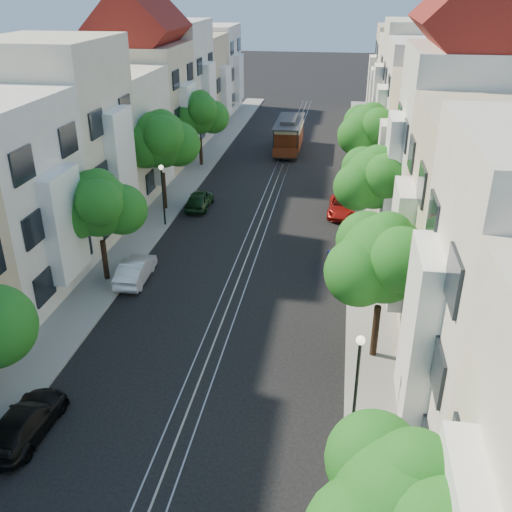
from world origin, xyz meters
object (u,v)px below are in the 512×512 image
at_px(tree_w_d, 200,114).
at_px(cable_car, 289,133).
at_px(tree_w_b, 99,206).
at_px(parked_car_e_far, 342,207).
at_px(tree_e_a, 409,511).
at_px(lamp_west, 162,186).
at_px(tree_e_d, 371,131).
at_px(parked_car_e_mid, 341,268).
at_px(tree_e_c, 375,180).
at_px(parked_car_w_far, 200,199).
at_px(tree_e_b, 384,261).
at_px(lamp_east, 358,371).
at_px(parked_car_w_near, 25,422).
at_px(parked_car_w_mid, 135,270).
at_px(tree_w_c, 161,141).

height_order(tree_w_d, cable_car, tree_w_d).
xyz_separation_m(tree_w_b, parked_car_e_far, (12.65, 11.98, -3.82)).
xyz_separation_m(tree_e_a, lamp_west, (-13.56, 25.02, -1.55)).
distance_m(tree_e_d, parked_car_e_mid, 15.40).
xyz_separation_m(tree_e_c, tree_e_d, (0.00, 11.00, 0.27)).
relative_size(tree_e_c, lamp_west, 1.57).
bearing_deg(parked_car_w_far, lamp_west, 67.56).
bearing_deg(tree_e_b, lamp_east, -100.93).
relative_size(tree_e_c, tree_e_d, 0.95).
distance_m(tree_e_a, tree_e_b, 12.00).
xyz_separation_m(tree_e_c, parked_car_w_near, (-12.75, -17.84, -4.00)).
relative_size(parked_car_e_mid, parked_car_w_mid, 0.94).
bearing_deg(parked_car_w_near, lamp_west, -85.86).
xyz_separation_m(lamp_west, parked_car_e_mid, (11.90, -5.73, -2.24)).
height_order(tree_e_c, lamp_east, tree_e_c).
height_order(tree_e_a, tree_w_d, tree_w_d).
bearing_deg(parked_car_w_mid, tree_w_c, -84.01).
bearing_deg(tree_w_b, tree_w_d, 90.00).
bearing_deg(tree_w_d, parked_car_w_far, -77.20).
bearing_deg(tree_e_d, tree_e_c, -90.00).
distance_m(tree_e_a, tree_w_c, 31.49).
distance_m(tree_w_b, cable_car, 29.12).
xyz_separation_m(cable_car, parked_car_w_near, (-5.55, -39.94, -1.18)).
bearing_deg(parked_car_e_far, tree_e_a, -84.66).
distance_m(parked_car_e_mid, parked_car_w_mid, 11.38).
height_order(lamp_east, parked_car_e_mid, lamp_east).
bearing_deg(tree_w_c, parked_car_w_far, 17.32).
bearing_deg(parked_car_w_near, tree_w_b, -80.26).
relative_size(tree_e_c, parked_car_w_near, 1.57).
xyz_separation_m(tree_w_c, cable_car, (7.20, 17.10, -3.29)).
bearing_deg(tree_w_b, lamp_west, 84.03).
bearing_deg(tree_w_c, parked_car_e_far, 4.42).
xyz_separation_m(tree_w_b, lamp_west, (0.84, 8.02, -1.55)).
height_order(parked_car_e_mid, parked_car_w_far, parked_car_w_far).
height_order(cable_car, parked_car_w_mid, cable_car).
height_order(cable_car, parked_car_w_near, cable_car).
distance_m(tree_w_b, parked_car_w_mid, 4.07).
bearing_deg(tree_e_a, parked_car_e_far, 93.46).
xyz_separation_m(lamp_east, parked_car_w_mid, (-11.90, 10.23, -2.20)).
height_order(tree_e_c, tree_w_c, tree_w_c).
distance_m(tree_e_b, tree_e_c, 11.00).
bearing_deg(tree_w_d, cable_car, 40.25).
xyz_separation_m(lamp_east, parked_car_w_near, (-11.79, -1.87, -2.24)).
relative_size(lamp_west, parked_car_w_far, 1.08).
bearing_deg(tree_e_c, parked_car_e_mid, -114.12).
bearing_deg(tree_e_d, tree_w_c, -157.38).
distance_m(tree_e_b, parked_car_w_near, 15.04).
bearing_deg(parked_car_w_near, tree_e_d, -112.05).
bearing_deg(parked_car_w_far, tree_e_b, 125.34).
relative_size(lamp_west, parked_car_e_mid, 1.13).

